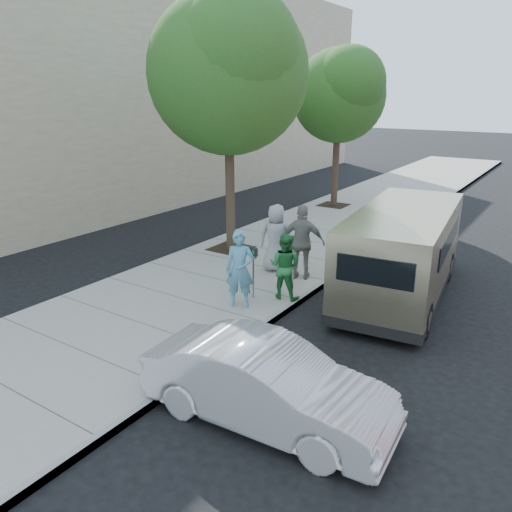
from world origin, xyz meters
name	(u,v)px	position (x,y,z in m)	size (l,w,h in m)	color
ground	(248,292)	(0.00, 0.00, 0.00)	(120.00, 120.00, 0.00)	black
sidewalk	(217,282)	(-1.00, 0.00, 0.07)	(5.00, 60.00, 0.15)	gray
curb_face	(298,302)	(1.44, 0.00, 0.07)	(0.12, 60.00, 0.16)	gray
near_building	(18,88)	(-12.00, 2.00, 5.00)	(8.00, 44.00, 10.00)	tan
tree_near	(229,67)	(-2.25, 2.40, 5.55)	(4.62, 4.60, 7.53)	black
tree_far	(340,91)	(-2.25, 10.00, 4.88)	(3.92, 3.80, 6.49)	black
parking_meter	(253,261)	(0.48, -0.48, 1.07)	(0.27, 0.18, 1.26)	gray
van	(403,251)	(3.29, 1.90, 1.18)	(2.64, 6.19, 2.23)	#C6B88E
sedan	(267,385)	(3.20, -4.17, 0.65)	(1.38, 3.96, 1.30)	silver
person_officer	(240,269)	(0.51, -1.08, 1.05)	(0.66, 0.43, 1.80)	#5495B3
person_green_shirt	(285,266)	(1.11, -0.09, 0.95)	(0.78, 0.61, 1.61)	#287A38
person_gray_shirt	(276,238)	(-0.07, 1.46, 1.08)	(0.91, 0.59, 1.86)	#979699
person_striped_polo	(302,242)	(0.83, 1.30, 1.15)	(1.17, 0.49, 1.99)	gray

